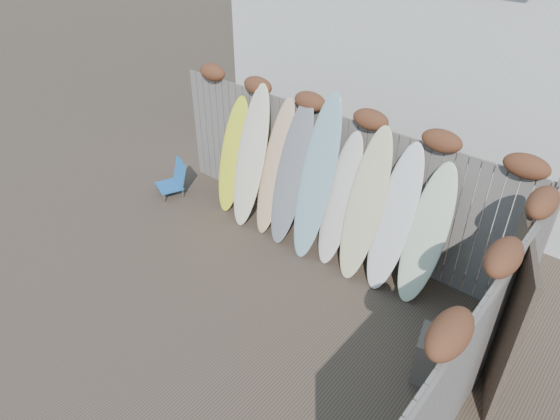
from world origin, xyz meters
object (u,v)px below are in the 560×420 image
Objects in this scene: beach_chair at (175,179)px; lattice_panel at (506,318)px; wooden_crate at (440,359)px; surfboard_0 at (233,155)px.

lattice_panel is at bearing -3.98° from beach_chair.
wooden_crate is at bearing -163.63° from lattice_panel.
wooden_crate is at bearing -7.92° from beach_chair.
beach_chair is at bearing 172.08° from wooden_crate.
lattice_panel reaches higher than beach_chair.
wooden_crate is 0.31× the size of lattice_panel.
beach_chair is at bearing -160.68° from surfboard_0.
lattice_panel is 4.81m from surfboard_0.
beach_chair is 0.32× the size of lattice_panel.
beach_chair is 0.32× the size of surfboard_0.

